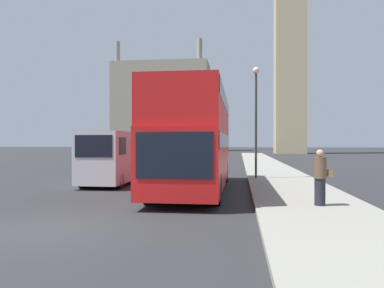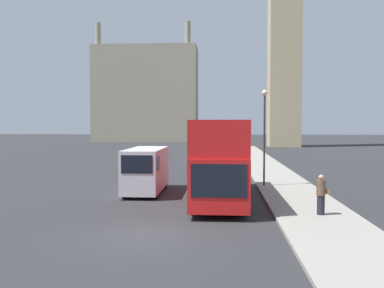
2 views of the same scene
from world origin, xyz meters
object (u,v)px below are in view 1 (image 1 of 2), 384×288
object	(u,v)px
white_van	(114,156)
red_double_decker_bus	(195,136)
street_lamp	(256,106)
pedestrian	(320,178)

from	to	relation	value
white_van	red_double_decker_bus	bearing A→B (deg)	-23.65
red_double_decker_bus	white_van	size ratio (longest dim) A/B	1.95
street_lamp	red_double_decker_bus	bearing A→B (deg)	-122.25
white_van	pedestrian	size ratio (longest dim) A/B	3.20
red_double_decker_bus	pedestrian	size ratio (longest dim) A/B	6.24
red_double_decker_bus	pedestrian	world-z (taller)	red_double_decker_bus
white_van	street_lamp	world-z (taller)	street_lamp
red_double_decker_bus	street_lamp	bearing A→B (deg)	57.75
red_double_decker_bus	pedestrian	distance (m)	6.21
red_double_decker_bus	street_lamp	xyz separation A→B (m)	(2.80, 4.44, 1.72)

